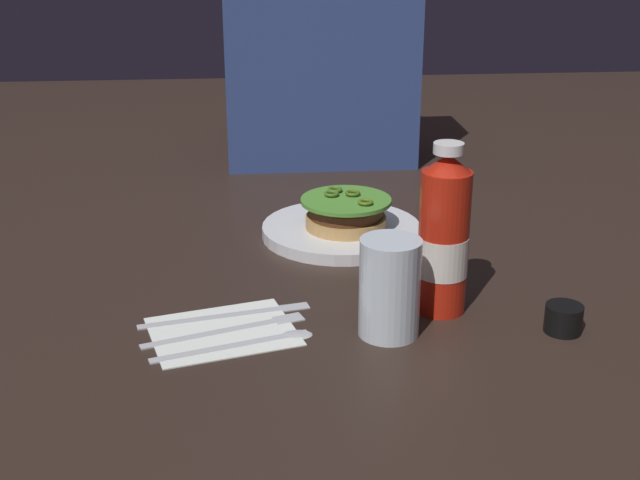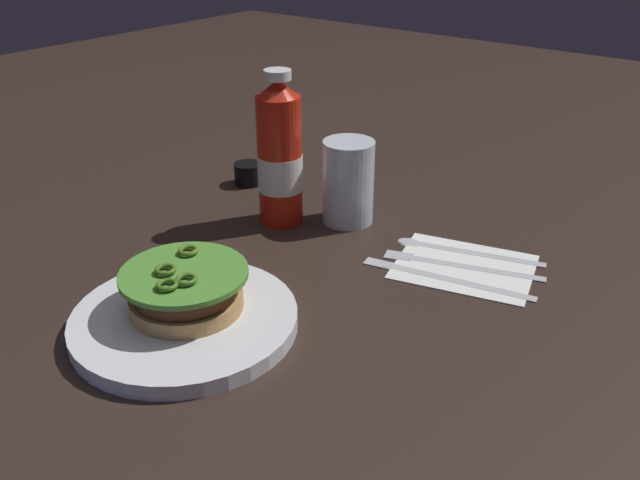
# 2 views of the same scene
# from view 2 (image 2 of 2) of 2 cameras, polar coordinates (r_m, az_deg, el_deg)

# --- Properties ---
(ground_plane) EXTENTS (3.00, 3.00, 0.00)m
(ground_plane) POSITION_cam_2_polar(r_m,az_deg,el_deg) (0.83, -1.14, -3.36)
(ground_plane) COLOR #2E211B
(dinner_plate) EXTENTS (0.24, 0.24, 0.02)m
(dinner_plate) POSITION_cam_2_polar(r_m,az_deg,el_deg) (0.75, -11.27, -6.62)
(dinner_plate) COLOR white
(dinner_plate) RESTS_ON ground_plane
(burger_sandwich) EXTENTS (0.14, 0.14, 0.05)m
(burger_sandwich) POSITION_cam_2_polar(r_m,az_deg,el_deg) (0.74, -11.24, -4.09)
(burger_sandwich) COLOR tan
(burger_sandwich) RESTS_ON dinner_plate
(ketchup_bottle) EXTENTS (0.06, 0.06, 0.22)m
(ketchup_bottle) POSITION_cam_2_polar(r_m,az_deg,el_deg) (0.94, -3.39, 6.97)
(ketchup_bottle) COLOR red
(ketchup_bottle) RESTS_ON ground_plane
(water_glass) EXTENTS (0.07, 0.07, 0.12)m
(water_glass) POSITION_cam_2_polar(r_m,az_deg,el_deg) (0.95, 2.38, 4.88)
(water_glass) COLOR silver
(water_glass) RESTS_ON ground_plane
(condiment_cup) EXTENTS (0.04, 0.04, 0.03)m
(condiment_cup) POSITION_cam_2_polar(r_m,az_deg,el_deg) (1.10, -6.04, 5.57)
(condiment_cup) COLOR black
(condiment_cup) RESTS_ON ground_plane
(napkin) EXTENTS (0.20, 0.17, 0.00)m
(napkin) POSITION_cam_2_polar(r_m,az_deg,el_deg) (0.87, 12.01, -2.17)
(napkin) COLOR white
(napkin) RESTS_ON ground_plane
(spoon_utensil) EXTENTS (0.19, 0.07, 0.00)m
(spoon_utensil) POSITION_cam_2_polar(r_m,az_deg,el_deg) (0.91, 10.74, -0.54)
(spoon_utensil) COLOR silver
(spoon_utensil) RESTS_ON napkin
(fork_utensil) EXTENTS (0.20, 0.08, 0.00)m
(fork_utensil) POSITION_cam_2_polar(r_m,az_deg,el_deg) (0.87, 10.78, -1.79)
(fork_utensil) COLOR silver
(fork_utensil) RESTS_ON napkin
(butter_knife) EXTENTS (0.21, 0.06, 0.00)m
(butter_knife) POSITION_cam_2_polar(r_m,az_deg,el_deg) (0.84, 9.69, -2.82)
(butter_knife) COLOR silver
(butter_knife) RESTS_ON napkin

